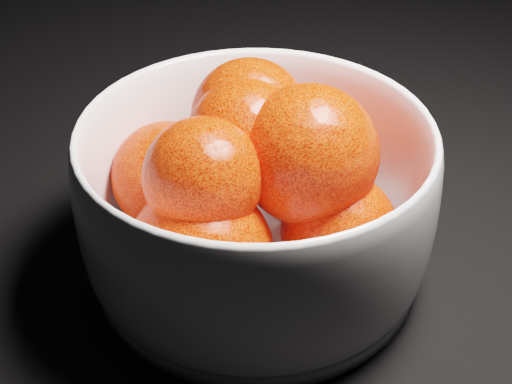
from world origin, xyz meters
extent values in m
cylinder|color=white|center=(0.25, -0.25, 0.01)|extent=(0.24, 0.24, 0.01)
sphere|color=#FB2D0C|center=(0.30, -0.20, 0.06)|extent=(0.08, 0.08, 0.08)
sphere|color=#FB2D0C|center=(0.19, -0.20, 0.06)|extent=(0.09, 0.09, 0.09)
sphere|color=#FB2D0C|center=(0.20, -0.30, 0.06)|extent=(0.10, 0.10, 0.10)
sphere|color=#FB2D0C|center=(0.30, -0.29, 0.06)|extent=(0.08, 0.08, 0.08)
sphere|color=#FB2D0C|center=(0.25, -0.21, 0.11)|extent=(0.09, 0.09, 0.09)
sphere|color=#FB2D0C|center=(0.21, -0.28, 0.11)|extent=(0.08, 0.08, 0.08)
sphere|color=#FB2D0C|center=(0.28, -0.27, 0.11)|extent=(0.10, 0.10, 0.10)
sphere|color=#FB2D0C|center=(0.25, -0.24, 0.11)|extent=(0.08, 0.08, 0.08)
camera|label=1|loc=(0.17, -0.65, 0.37)|focal=50.00mm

